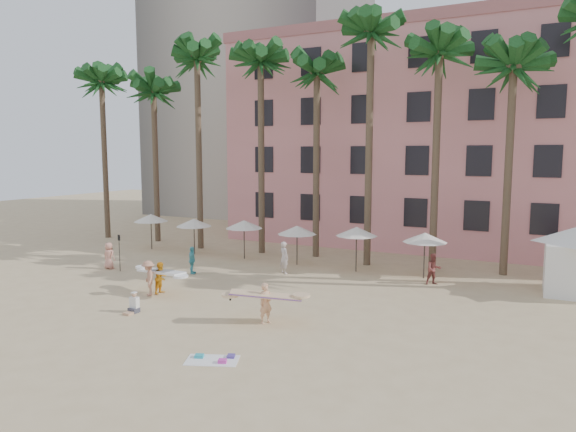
# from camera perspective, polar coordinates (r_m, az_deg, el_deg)

# --- Properties ---
(ground) EXTENTS (120.00, 120.00, 0.00)m
(ground) POSITION_cam_1_polar(r_m,az_deg,el_deg) (22.15, -11.01, -11.81)
(ground) COLOR #D1B789
(ground) RESTS_ON ground
(pink_hotel) EXTENTS (35.00, 14.00, 16.00)m
(pink_hotel) POSITION_cam_1_polar(r_m,az_deg,el_deg) (42.95, 18.90, 7.83)
(pink_hotel) COLOR pink
(pink_hotel) RESTS_ON ground
(palm_row) EXTENTS (44.40, 5.40, 16.30)m
(palm_row) POSITION_cam_1_polar(r_m,az_deg,el_deg) (34.40, 5.30, 16.80)
(palm_row) COLOR brown
(palm_row) RESTS_ON ground
(umbrella_row) EXTENTS (22.50, 2.70, 2.73)m
(umbrella_row) POSITION_cam_1_polar(r_m,az_deg,el_deg) (33.45, -2.08, -1.20)
(umbrella_row) COLOR #332B23
(umbrella_row) RESTS_ON ground
(beach_towel) EXTENTS (2.04, 1.61, 0.14)m
(beach_towel) POSITION_cam_1_polar(r_m,az_deg,el_deg) (18.52, -8.24, -15.49)
(beach_towel) COLOR white
(beach_towel) RESTS_ON ground
(carrier_yellow) EXTENTS (3.01, 1.95, 1.72)m
(carrier_yellow) POSITION_cam_1_polar(r_m,az_deg,el_deg) (21.73, -2.49, -9.36)
(carrier_yellow) COLOR #E0A57E
(carrier_yellow) RESTS_ON ground
(carrier_white) EXTENTS (3.26, 1.47, 1.62)m
(carrier_white) POSITION_cam_1_polar(r_m,az_deg,el_deg) (26.97, -13.92, -6.52)
(carrier_white) COLOR orange
(carrier_white) RESTS_ON ground
(beachgoers) EXTENTS (19.57, 9.77, 1.92)m
(beachgoers) POSITION_cam_1_polar(r_m,az_deg,el_deg) (28.77, -6.53, -5.55)
(beachgoers) COLOR brown
(beachgoers) RESTS_ON ground
(paddle) EXTENTS (0.18, 0.04, 2.23)m
(paddle) POSITION_cam_1_polar(r_m,az_deg,el_deg) (32.56, -18.24, -3.41)
(paddle) COLOR black
(paddle) RESTS_ON ground
(seated_man) EXTENTS (0.41, 0.71, 0.92)m
(seated_man) POSITION_cam_1_polar(r_m,az_deg,el_deg) (24.26, -16.80, -9.52)
(seated_man) COLOR #3F3F4C
(seated_man) RESTS_ON ground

